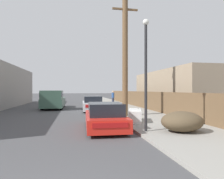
# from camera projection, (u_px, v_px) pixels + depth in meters

# --- Properties ---
(sidewalk_curb) EXTENTS (4.20, 63.00, 0.12)m
(sidewalk_curb) POSITION_uv_depth(u_px,v_px,m) (111.00, 104.00, 26.12)
(sidewalk_curb) COLOR gray
(sidewalk_curb) RESTS_ON ground
(discarded_fridge) EXTENTS (1.17, 1.84, 0.70)m
(discarded_fridge) POSITION_uv_depth(u_px,v_px,m) (135.00, 115.00, 11.31)
(discarded_fridge) COLOR white
(discarded_fridge) RESTS_ON sidewalk_curb
(parked_sports_car_red) EXTENTS (1.98, 4.29, 1.29)m
(parked_sports_car_red) POSITION_uv_depth(u_px,v_px,m) (105.00, 117.00, 9.70)
(parked_sports_car_red) COLOR red
(parked_sports_car_red) RESTS_ON ground
(car_parked_mid) EXTENTS (1.89, 4.30, 1.35)m
(car_parked_mid) POSITION_uv_depth(u_px,v_px,m) (93.00, 104.00, 17.98)
(car_parked_mid) COLOR silver
(car_parked_mid) RESTS_ON ground
(pickup_truck) EXTENTS (2.08, 5.49, 1.85)m
(pickup_truck) POSITION_uv_depth(u_px,v_px,m) (53.00, 100.00, 20.00)
(pickup_truck) COLOR #385647
(pickup_truck) RESTS_ON ground
(utility_pole) EXTENTS (1.80, 0.38, 8.20)m
(utility_pole) POSITION_uv_depth(u_px,v_px,m) (125.00, 56.00, 13.81)
(utility_pole) COLOR brown
(utility_pole) RESTS_ON sidewalk_curb
(street_lamp) EXTENTS (0.26, 0.26, 4.86)m
(street_lamp) POSITION_uv_depth(u_px,v_px,m) (146.00, 66.00, 8.64)
(street_lamp) COLOR #232326
(street_lamp) RESTS_ON sidewalk_curb
(brush_pile) EXTENTS (1.82, 1.49, 0.87)m
(brush_pile) POSITION_uv_depth(u_px,v_px,m) (182.00, 121.00, 8.52)
(brush_pile) COLOR brown
(brush_pile) RESTS_ON sidewalk_curb
(wooden_fence) EXTENTS (0.08, 32.35, 1.63)m
(wooden_fence) POSITION_uv_depth(u_px,v_px,m) (142.00, 100.00, 19.99)
(wooden_fence) COLOR brown
(wooden_fence) RESTS_ON sidewalk_curb
(building_right_house) EXTENTS (6.00, 12.33, 3.77)m
(building_right_house) POSITION_uv_depth(u_px,v_px,m) (184.00, 90.00, 20.10)
(building_right_house) COLOR gray
(building_right_house) RESTS_ON ground
(pedestrian) EXTENTS (0.34, 0.34, 1.66)m
(pedestrian) POSITION_uv_depth(u_px,v_px,m) (113.00, 97.00, 25.25)
(pedestrian) COLOR #282D42
(pedestrian) RESTS_ON sidewalk_curb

